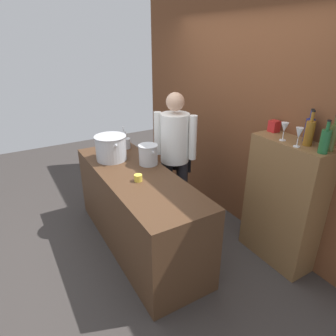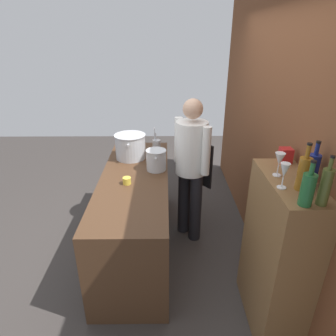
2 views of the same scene
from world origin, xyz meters
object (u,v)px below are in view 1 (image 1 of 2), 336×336
at_px(chef, 175,151).
at_px(spice_tin_red, 274,126).
at_px(butter_jar, 138,178).
at_px(wine_bottle_cobalt, 309,130).
at_px(wine_bottle_green, 325,141).
at_px(wine_glass_tall, 299,134).
at_px(stockpot_small, 148,155).
at_px(wine_bottle_olive, 332,137).
at_px(wine_glass_wide, 284,128).
at_px(utensil_crock, 126,143).
at_px(stockpot_large, 111,148).
at_px(wine_bottle_amber, 309,133).

xyz_separation_m(chef, spice_tin_red, (0.86, 0.65, 0.43)).
bearing_deg(chef, butter_jar, 82.61).
xyz_separation_m(butter_jar, wine_bottle_cobalt, (0.84, 1.34, 0.52)).
relative_size(wine_bottle_green, wine_glass_tall, 1.62).
xyz_separation_m(wine_bottle_cobalt, spice_tin_red, (-0.37, -0.03, -0.06)).
bearing_deg(chef, spice_tin_red, 179.31).
distance_m(butter_jar, wine_glass_tall, 1.53).
height_order(chef, stockpot_small, chef).
height_order(wine_bottle_olive, wine_glass_wide, wine_bottle_olive).
relative_size(chef, utensil_crock, 5.71).
bearing_deg(stockpot_small, utensil_crock, -178.84).
distance_m(stockpot_large, spice_tin_red, 1.80).
height_order(utensil_crock, wine_bottle_cobalt, wine_bottle_cobalt).
bearing_deg(wine_bottle_cobalt, stockpot_small, -137.88).
relative_size(butter_jar, wine_bottle_cobalt, 0.27).
relative_size(wine_bottle_olive, wine_glass_wide, 1.81).
distance_m(wine_bottle_amber, wine_bottle_green, 0.20).
height_order(wine_bottle_cobalt, wine_bottle_green, wine_bottle_cobalt).
relative_size(wine_glass_wide, spice_tin_red, 1.49).
relative_size(stockpot_small, wine_glass_wide, 1.66).
height_order(stockpot_large, stockpot_small, stockpot_large).
bearing_deg(wine_bottle_olive, spice_tin_red, 178.40).
relative_size(chef, stockpot_small, 5.87).
bearing_deg(wine_bottle_cobalt, wine_bottle_olive, -10.24).
bearing_deg(stockpot_small, wine_glass_tall, 35.03).
height_order(stockpot_large, wine_bottle_green, wine_bottle_green).
bearing_deg(stockpot_large, spice_tin_red, 49.64).
xyz_separation_m(chef, wine_bottle_cobalt, (1.23, 0.67, 0.48)).
height_order(wine_bottle_amber, wine_glass_tall, wine_bottle_amber).
relative_size(wine_bottle_cobalt, spice_tin_red, 2.65).
bearing_deg(utensil_crock, chef, 36.13).
bearing_deg(wine_bottle_cobalt, butter_jar, -122.14).
bearing_deg(stockpot_small, wine_bottle_green, 32.62).
bearing_deg(utensil_crock, wine_bottle_green, 24.51).
relative_size(butter_jar, wine_bottle_green, 0.29).
bearing_deg(stockpot_small, butter_jar, -40.46).
bearing_deg(spice_tin_red, wine_bottle_amber, -7.89).
xyz_separation_m(stockpot_large, wine_bottle_amber, (1.58, 1.28, 0.41)).
xyz_separation_m(stockpot_small, wine_glass_wide, (1.04, 0.89, 0.44)).
bearing_deg(wine_glass_tall, chef, -159.82).
height_order(wine_glass_wide, wine_glass_tall, wine_glass_tall).
height_order(stockpot_small, wine_bottle_amber, wine_bottle_amber).
height_order(stockpot_small, butter_jar, stockpot_small).
height_order(stockpot_small, wine_bottle_green, wine_bottle_green).
relative_size(chef, wine_bottle_olive, 5.37).
xyz_separation_m(stockpot_large, wine_glass_tall, (1.56, 1.17, 0.41)).
relative_size(wine_bottle_green, spice_tin_red, 2.46).
bearing_deg(wine_glass_tall, butter_jar, -128.09).
bearing_deg(stockpot_large, wine_bottle_amber, 39.12).
distance_m(utensil_crock, wine_glass_tall, 2.08).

